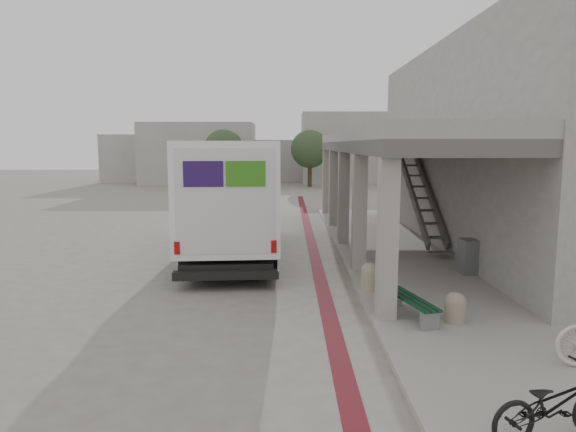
{
  "coord_description": "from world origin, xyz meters",
  "views": [
    {
      "loc": [
        0.13,
        -13.46,
        3.57
      ],
      "look_at": [
        0.14,
        0.66,
        1.6
      ],
      "focal_mm": 32.0,
      "sensor_mm": 36.0,
      "label": 1
    }
  ],
  "objects_px": {
    "fedex_truck": "(231,196)",
    "bicycle_black": "(554,404)",
    "utility_cabinet": "(468,256)",
    "bench": "(411,303)"
  },
  "relations": [
    {
      "from": "utility_cabinet",
      "to": "bicycle_black",
      "type": "height_order",
      "value": "utility_cabinet"
    },
    {
      "from": "bench",
      "to": "bicycle_black",
      "type": "height_order",
      "value": "bicycle_black"
    },
    {
      "from": "fedex_truck",
      "to": "bench",
      "type": "distance_m",
      "value": 7.88
    },
    {
      "from": "fedex_truck",
      "to": "utility_cabinet",
      "type": "xyz_separation_m",
      "value": [
        6.69,
        -2.83,
        -1.36
      ]
    },
    {
      "from": "bench",
      "to": "utility_cabinet",
      "type": "bearing_deg",
      "value": 41.46
    },
    {
      "from": "bench",
      "to": "bicycle_black",
      "type": "bearing_deg",
      "value": -96.24
    },
    {
      "from": "bench",
      "to": "utility_cabinet",
      "type": "height_order",
      "value": "utility_cabinet"
    },
    {
      "from": "fedex_truck",
      "to": "bicycle_black",
      "type": "distance_m",
      "value": 11.89
    },
    {
      "from": "fedex_truck",
      "to": "bicycle_black",
      "type": "relative_size",
      "value": 5.21
    },
    {
      "from": "fedex_truck",
      "to": "bicycle_black",
      "type": "bearing_deg",
      "value": -69.54
    }
  ]
}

